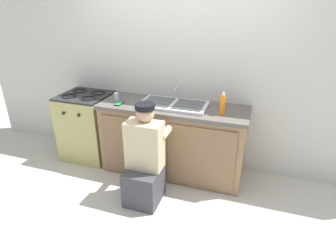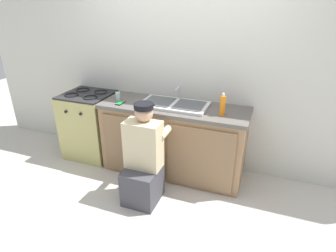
% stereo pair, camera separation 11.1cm
% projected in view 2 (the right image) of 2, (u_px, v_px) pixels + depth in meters
% --- Properties ---
extents(ground_plane, '(12.00, 12.00, 0.00)m').
position_uv_depth(ground_plane, '(165.00, 182.00, 3.44)').
color(ground_plane, beige).
extents(back_wall, '(6.00, 0.10, 2.50)m').
position_uv_depth(back_wall, '(184.00, 70.00, 3.47)').
color(back_wall, silver).
rests_on(back_wall, ground_plane).
extents(counter_cabinet, '(1.74, 0.62, 0.85)m').
position_uv_depth(counter_cabinet, '(173.00, 141.00, 3.51)').
color(counter_cabinet, '#997551').
rests_on(counter_cabinet, ground_plane).
extents(countertop, '(1.78, 0.62, 0.04)m').
position_uv_depth(countertop, '(174.00, 108.00, 3.33)').
color(countertop, '#5B5651').
rests_on(countertop, counter_cabinet).
extents(sink_double_basin, '(0.80, 0.44, 0.19)m').
position_uv_depth(sink_double_basin, '(174.00, 104.00, 3.32)').
color(sink_double_basin, silver).
rests_on(sink_double_basin, countertop).
extents(stove_range, '(0.64, 0.62, 0.92)m').
position_uv_depth(stove_range, '(90.00, 125.00, 3.90)').
color(stove_range, tan).
rests_on(stove_range, ground_plane).
extents(plumber_person, '(0.42, 0.61, 1.10)m').
position_uv_depth(plumber_person, '(143.00, 162.00, 2.99)').
color(plumber_person, '#3F3F47').
rests_on(plumber_person, ground_plane).
extents(spice_bottle_red, '(0.04, 0.04, 0.10)m').
position_uv_depth(spice_bottle_red, '(224.00, 103.00, 3.26)').
color(spice_bottle_red, red).
rests_on(spice_bottle_red, countertop).
extents(water_glass, '(0.06, 0.06, 0.10)m').
position_uv_depth(water_glass, '(118.00, 96.00, 3.50)').
color(water_glass, '#ADC6CC').
rests_on(water_glass, countertop).
extents(soap_bottle_orange, '(0.06, 0.06, 0.25)m').
position_uv_depth(soap_bottle_orange, '(223.00, 105.00, 3.01)').
color(soap_bottle_orange, orange).
rests_on(soap_bottle_orange, countertop).
extents(cell_phone, '(0.07, 0.14, 0.01)m').
position_uv_depth(cell_phone, '(120.00, 103.00, 3.39)').
color(cell_phone, black).
rests_on(cell_phone, countertop).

